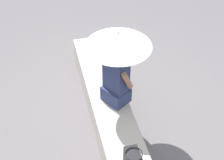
{
  "coord_description": "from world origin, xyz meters",
  "views": [
    {
      "loc": [
        -3.31,
        0.76,
        3.74
      ],
      "look_at": [
        -0.03,
        -0.05,
        0.8
      ],
      "focal_mm": 53.68,
      "sensor_mm": 36.0,
      "label": 1
    }
  ],
  "objects": [
    {
      "name": "ground_plane",
      "position": [
        0.0,
        0.0,
        0.0
      ],
      "size": [
        14.0,
        14.0,
        0.0
      ],
      "primitive_type": "plane",
      "color": "#605B5E"
    },
    {
      "name": "stone_bench",
      "position": [
        0.0,
        0.0,
        0.23
      ],
      "size": [
        3.11,
        0.51,
        0.45
      ],
      "primitive_type": "cube",
      "color": "#A8A093",
      "rests_on": "ground"
    },
    {
      "name": "parasol",
      "position": [
        0.01,
        -0.14,
        1.41
      ],
      "size": [
        0.86,
        0.86,
        1.08
      ],
      "color": "#B7B7BC",
      "rests_on": "stone_bench"
    },
    {
      "name": "person_seated",
      "position": [
        -0.07,
        -0.1,
        0.84
      ],
      "size": [
        0.51,
        0.42,
        0.9
      ],
      "color": "navy",
      "rests_on": "stone_bench"
    }
  ]
}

